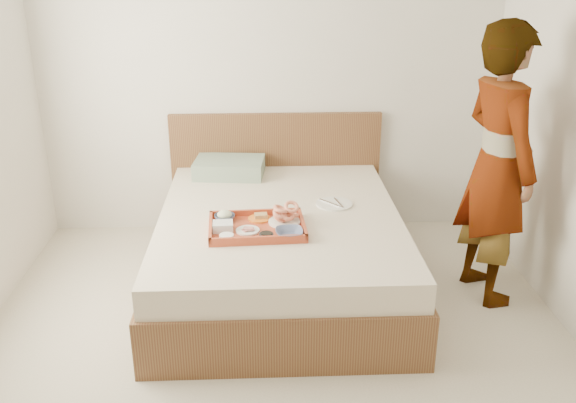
{
  "coord_description": "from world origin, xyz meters",
  "views": [
    {
      "loc": [
        -0.07,
        -2.72,
        2.12
      ],
      "look_at": [
        0.09,
        0.9,
        0.65
      ],
      "focal_mm": 38.75,
      "sensor_mm": 36.0,
      "label": 1
    }
  ],
  "objects_px": {
    "dinner_plate": "(334,204)",
    "tray": "(257,226)",
    "person": "(497,166)",
    "bed": "(280,249)"
  },
  "relations": [
    {
      "from": "tray",
      "to": "person",
      "type": "height_order",
      "value": "person"
    },
    {
      "from": "bed",
      "to": "person",
      "type": "distance_m",
      "value": 1.49
    },
    {
      "from": "person",
      "to": "bed",
      "type": "bearing_deg",
      "value": 71.51
    },
    {
      "from": "tray",
      "to": "dinner_plate",
      "type": "height_order",
      "value": "tray"
    },
    {
      "from": "bed",
      "to": "tray",
      "type": "distance_m",
      "value": 0.42
    },
    {
      "from": "tray",
      "to": "person",
      "type": "relative_size",
      "value": 0.33
    },
    {
      "from": "tray",
      "to": "bed",
      "type": "bearing_deg",
      "value": 58.11
    },
    {
      "from": "tray",
      "to": "dinner_plate",
      "type": "relative_size",
      "value": 2.38
    },
    {
      "from": "dinner_plate",
      "to": "tray",
      "type": "bearing_deg",
      "value": -143.02
    },
    {
      "from": "tray",
      "to": "dinner_plate",
      "type": "distance_m",
      "value": 0.65
    }
  ]
}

